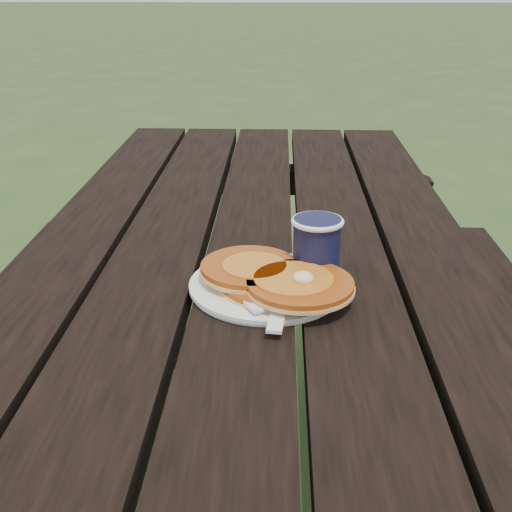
{
  "coord_description": "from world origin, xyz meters",
  "views": [
    {
      "loc": [
        0.05,
        -0.97,
        1.17
      ],
      "look_at": [
        0.02,
        -0.14,
        0.8
      ],
      "focal_mm": 45.0,
      "sensor_mm": 36.0,
      "label": 1
    }
  ],
  "objects_px": {
    "picnic_table": "(251,436)",
    "pancake_stack": "(276,279)",
    "coffee_cup": "(317,244)",
    "plate": "(267,286)"
  },
  "relations": [
    {
      "from": "picnic_table",
      "to": "pancake_stack",
      "type": "relative_size",
      "value": 8.32
    },
    {
      "from": "picnic_table",
      "to": "coffee_cup",
      "type": "xyz_separation_m",
      "value": [
        0.1,
        -0.1,
        0.44
      ]
    },
    {
      "from": "pancake_stack",
      "to": "coffee_cup",
      "type": "distance_m",
      "value": 0.09
    },
    {
      "from": "plate",
      "to": "coffee_cup",
      "type": "height_order",
      "value": "coffee_cup"
    },
    {
      "from": "coffee_cup",
      "to": "plate",
      "type": "bearing_deg",
      "value": -147.07
    },
    {
      "from": "plate",
      "to": "pancake_stack",
      "type": "height_order",
      "value": "pancake_stack"
    },
    {
      "from": "picnic_table",
      "to": "plate",
      "type": "xyz_separation_m",
      "value": [
        0.03,
        -0.14,
        0.39
      ]
    },
    {
      "from": "plate",
      "to": "pancake_stack",
      "type": "distance_m",
      "value": 0.03
    },
    {
      "from": "plate",
      "to": "pancake_stack",
      "type": "xyz_separation_m",
      "value": [
        0.01,
        -0.02,
        0.02
      ]
    },
    {
      "from": "picnic_table",
      "to": "pancake_stack",
      "type": "xyz_separation_m",
      "value": [
        0.04,
        -0.16,
        0.41
      ]
    }
  ]
}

